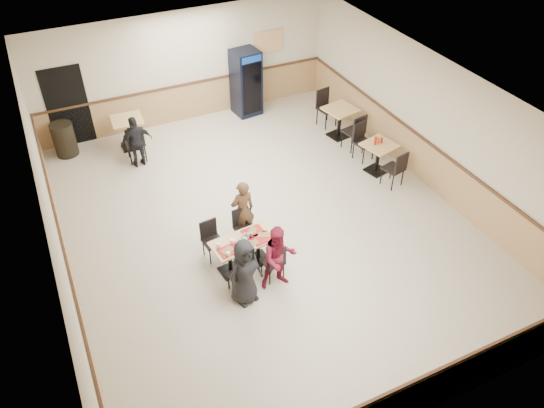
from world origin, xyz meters
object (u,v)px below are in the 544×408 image
main_table (244,249)px  lone_diner (137,142)px  side_table_far (340,118)px  trash_bin (64,139)px  diner_man_opposite (243,210)px  back_table (128,129)px  diner_woman_right (279,258)px  pepsi_cooler (246,83)px  diner_woman_left (245,272)px  side_table_near (378,154)px

main_table → lone_diner: 4.40m
side_table_far → trash_bin: trash_bin is taller
diner_man_opposite → back_table: 4.60m
main_table → lone_diner: lone_diner is taller
main_table → trash_bin: bearing=108.0°
diner_woman_right → pepsi_cooler: pepsi_cooler is taller
diner_woman_left → lone_diner: bearing=82.8°
lone_diner → side_table_near: bearing=147.2°
diner_woman_left → side_table_far: 6.10m
diner_man_opposite → back_table: diner_man_opposite is taller
diner_woman_left → trash_bin: size_ratio=1.61×
main_table → diner_man_opposite: 0.88m
diner_man_opposite → back_table: size_ratio=1.71×
trash_bin → pepsi_cooler: bearing=0.5°
lone_diner → back_table: (0.00, 0.91, -0.12)m
side_table_near → diner_woman_left: bearing=-151.9°
main_table → trash_bin: 6.09m
lone_diner → side_table_far: (5.09, -0.92, -0.12)m
main_table → side_table_far: size_ratio=1.47×
main_table → pepsi_cooler: pepsi_cooler is taller
side_table_near → back_table: 6.23m
main_table → diner_man_opposite: (0.31, 0.79, 0.25)m
diner_man_opposite → trash_bin: (-2.80, 4.77, -0.26)m
back_table → trash_bin: bearing=167.2°
diner_woman_left → trash_bin: diner_woman_left is taller
pepsi_cooler → trash_bin: (-4.95, -0.04, -0.49)m
side_table_near → side_table_far: size_ratio=0.96×
lone_diner → trash_bin: size_ratio=1.54×
diner_woman_right → lone_diner: size_ratio=1.03×
diner_woman_right → pepsi_cooler: 6.65m
pepsi_cooler → side_table_near: bearing=-73.5°
diner_man_opposite → main_table: bearing=66.0°
diner_woman_left → lone_diner: size_ratio=1.05×
diner_man_opposite → lone_diner: bearing=-72.4°
diner_woman_left → side_table_far: size_ratio=1.57×
side_table_far → trash_bin: (-6.63, 2.18, -0.11)m
side_table_far → pepsi_cooler: pepsi_cooler is taller
lone_diner → side_table_far: lone_diner is taller
main_table → diner_man_opposite: bearing=62.1°
side_table_near → side_table_far: side_table_far is taller
side_table_far → back_table: 5.41m
diner_woman_left → pepsi_cooler: size_ratio=0.76×
side_table_far → back_table: (-5.09, 1.83, -0.00)m
diner_man_opposite → pepsi_cooler: pepsi_cooler is taller
trash_bin → side_table_far: bearing=-18.2°
diner_man_opposite → side_table_near: diner_man_opposite is taller
diner_woman_right → diner_man_opposite: diner_man_opposite is taller
side_table_near → back_table: (-5.07, 3.62, 0.04)m
trash_bin → diner_woman_right: bearing=-65.4°
side_table_near → pepsi_cooler: bearing=112.5°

